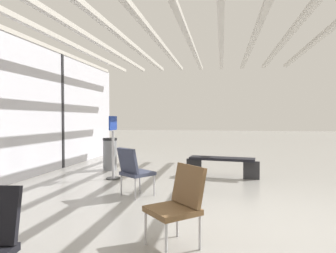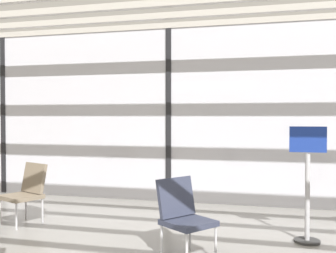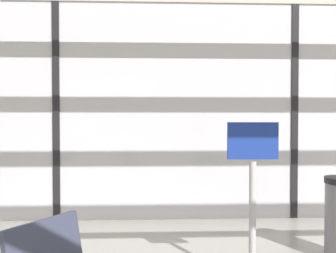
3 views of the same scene
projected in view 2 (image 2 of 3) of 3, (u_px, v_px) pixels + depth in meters
The scene contains 7 objects.
glass_curtain_wall at pixel (169, 115), 7.55m from camera, with size 14.00×0.08×3.17m, color silver.
window_mullion_0 at pixel (5, 115), 8.44m from camera, with size 0.10×0.12×3.17m, color black.
window_mullion_1 at pixel (169, 115), 7.55m from camera, with size 0.10×0.12×3.17m, color black.
parked_airplane at pixel (194, 105), 13.88m from camera, with size 13.19×3.90×3.90m.
lounge_chair_0 at pixel (27, 189), 6.00m from camera, with size 0.65×0.67×0.87m.
lounge_chair_4 at pixel (183, 213), 4.55m from camera, with size 0.71×0.70×0.87m.
info_sign at pixel (307, 188), 5.08m from camera, with size 0.44×0.32×1.44m.
Camera 2 is at (1.89, -2.11, 1.57)m, focal length 43.88 mm.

